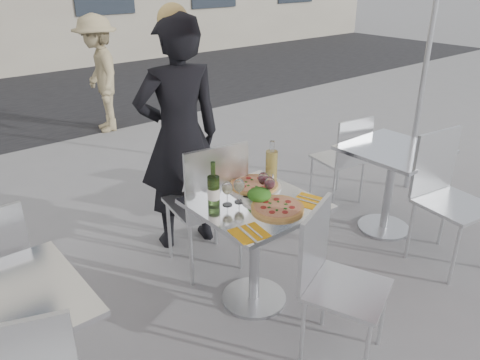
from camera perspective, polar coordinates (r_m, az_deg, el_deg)
ground at (r=3.32m, az=1.70°, el=-14.30°), size 80.00×80.00×0.00m
main_table at (r=3.01m, az=1.83°, el=-6.30°), size 0.72×0.72×0.75m
side_table_left at (r=2.49m, az=-26.53°, el=-17.04°), size 0.72×0.72×0.75m
side_table_right at (r=4.06m, az=17.97°, el=0.94°), size 0.72×0.72×0.75m
chair_far at (r=3.29m, az=-3.75°, el=-2.20°), size 0.54×0.55×1.03m
chair_near at (r=2.69m, az=11.12°, el=-10.96°), size 0.55×0.56×0.92m
side_chair_rfar at (r=4.42m, az=12.70°, el=3.17°), size 0.46×0.47×0.87m
side_chair_rnear at (r=3.77m, az=23.72°, el=-0.90°), size 0.52×0.53×1.01m
woman_diner at (r=3.59m, az=-7.40°, el=5.23°), size 0.75×0.59×1.82m
pedestrian_b at (r=6.66m, az=-16.74°, el=12.23°), size 0.79×1.10×1.55m
pizza_near at (r=2.84m, az=4.59°, el=-3.36°), size 0.32×0.32×0.02m
pizza_far at (r=3.09m, az=1.72°, el=-0.68°), size 0.36×0.36×0.03m
salad_plate at (r=2.91m, az=2.36°, el=-1.94°), size 0.22×0.22×0.09m
wine_bottle at (r=2.81m, az=-3.24°, el=-1.22°), size 0.07×0.08×0.29m
carafe at (r=3.15m, az=3.86°, el=1.78°), size 0.08×0.08×0.29m
sugar_shaker at (r=3.08m, az=3.52°, el=-0.06°), size 0.06×0.06×0.11m
wineglass_white_a at (r=2.83m, az=-1.57°, el=-1.09°), size 0.07×0.07×0.16m
wineglass_white_b at (r=2.87m, az=-0.11°, el=-0.75°), size 0.07×0.07×0.16m
wineglass_red_a at (r=2.90m, az=3.63°, el=-0.48°), size 0.07×0.07×0.16m
wineglass_red_b at (r=2.96m, az=2.84°, el=0.09°), size 0.07×0.07×0.16m
napkin_left at (r=2.59m, az=1.14°, el=-6.47°), size 0.21×0.21×0.01m
napkin_right at (r=2.95m, az=8.31°, el=-2.51°), size 0.23×0.23×0.01m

